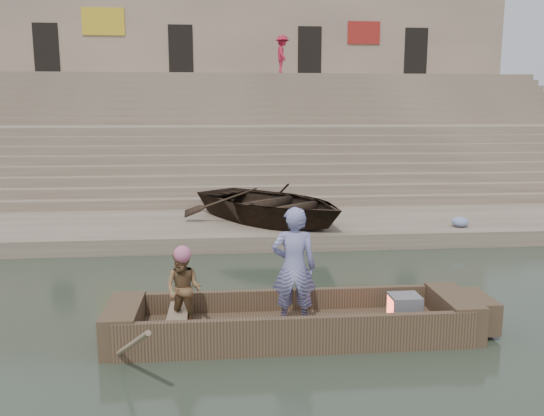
{
  "coord_description": "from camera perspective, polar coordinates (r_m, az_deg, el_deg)",
  "views": [
    {
      "loc": [
        0.03,
        -7.08,
        3.47
      ],
      "look_at": [
        1.1,
        4.41,
        1.4
      ],
      "focal_mm": 36.57,
      "sensor_mm": 36.0,
      "label": 1
    }
  ],
  "objects": [
    {
      "name": "ground",
      "position": [
        7.88,
        -5.23,
        -16.0
      ],
      "size": [
        120.0,
        120.0,
        0.0
      ],
      "primitive_type": "plane",
      "color": "#242F23",
      "rests_on": "ground"
    },
    {
      "name": "lower_landing",
      "position": [
        15.43,
        -5.33,
        -2.11
      ],
      "size": [
        32.0,
        4.0,
        0.4
      ],
      "primitive_type": "cube",
      "color": "gray",
      "rests_on": "ground"
    },
    {
      "name": "mid_landing",
      "position": [
        22.67,
        -5.4,
        4.89
      ],
      "size": [
        32.0,
        3.0,
        2.8
      ],
      "primitive_type": "cube",
      "color": "gray",
      "rests_on": "ground"
    },
    {
      "name": "upper_landing",
      "position": [
        29.59,
        -5.44,
        8.44
      ],
      "size": [
        32.0,
        3.0,
        5.2
      ],
      "primitive_type": "cube",
      "color": "gray",
      "rests_on": "ground"
    },
    {
      "name": "ghat_steps",
      "position": [
        24.32,
        -5.42,
        6.19
      ],
      "size": [
        32.0,
        11.0,
        5.2
      ],
      "color": "gray",
      "rests_on": "ground"
    },
    {
      "name": "building_wall",
      "position": [
        33.64,
        -5.52,
        13.76
      ],
      "size": [
        32.0,
        5.07,
        11.2
      ],
      "color": "tan",
      "rests_on": "ground"
    },
    {
      "name": "main_rowboat",
      "position": [
        8.73,
        2.18,
        -12.47
      ],
      "size": [
        5.0,
        1.3,
        0.22
      ],
      "primitive_type": "cube",
      "color": "brown",
      "rests_on": "ground"
    },
    {
      "name": "rowboat_trim",
      "position": [
        8.68,
        3.59,
        -11.23
      ],
      "size": [
        6.04,
        2.63,
        1.87
      ],
      "color": "brown",
      "rests_on": "ground"
    },
    {
      "name": "standing_man",
      "position": [
        8.31,
        2.27,
        -6.12
      ],
      "size": [
        0.71,
        0.51,
        1.84
      ],
      "primitive_type": "imported",
      "rotation": [
        0.0,
        0.0,
        3.04
      ],
      "color": "navy",
      "rests_on": "main_rowboat"
    },
    {
      "name": "rowing_man",
      "position": [
        8.43,
        -9.11,
        -8.28
      ],
      "size": [
        0.71,
        0.63,
        1.2
      ],
      "primitive_type": "imported",
      "rotation": [
        0.0,
        0.0,
        -0.37
      ],
      "color": "#267237",
      "rests_on": "main_rowboat"
    },
    {
      "name": "television",
      "position": [
        9.0,
        13.42,
        -9.93
      ],
      "size": [
        0.46,
        0.42,
        0.4
      ],
      "color": "slate",
      "rests_on": "main_rowboat"
    },
    {
      "name": "beached_rowboat",
      "position": [
        15.18,
        -0.13,
        0.47
      ],
      "size": [
        5.85,
        6.07,
        1.03
      ],
      "primitive_type": "imported",
      "rotation": [
        0.0,
        0.0,
        0.67
      ],
      "color": "#2D2116",
      "rests_on": "lower_landing"
    },
    {
      "name": "pedestrian",
      "position": [
        28.98,
        1.08,
        15.5
      ],
      "size": [
        0.72,
        1.25,
        1.93
      ],
      "primitive_type": "imported",
      "rotation": [
        0.0,
        0.0,
        1.57
      ],
      "color": "#AE1D37",
      "rests_on": "upper_landing"
    },
    {
      "name": "cloth_bundles",
      "position": [
        15.28,
        -11.71,
        -1.13
      ],
      "size": [
        15.57,
        2.15,
        0.26
      ],
      "color": "#3F5999",
      "rests_on": "lower_landing"
    }
  ]
}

